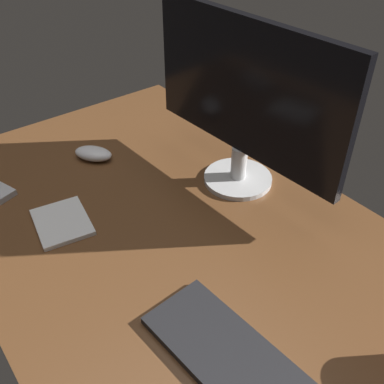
{
  "coord_description": "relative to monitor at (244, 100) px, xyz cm",
  "views": [
    {
      "loc": [
        60.15,
        -42.78,
        71.7
      ],
      "look_at": [
        -4.73,
        7.29,
        8.0
      ],
      "focal_mm": 41.53,
      "sensor_mm": 36.0,
      "label": 1
    }
  ],
  "objects": [
    {
      "name": "desk",
      "position": [
        7.38,
        -24.62,
        -24.25
      ],
      "size": [
        140.0,
        84.0,
        2.0
      ],
      "primitive_type": "cube",
      "color": "brown",
      "rests_on": "ground"
    },
    {
      "name": "monitor",
      "position": [
        0.0,
        0.0,
        0.0
      ],
      "size": [
        57.31,
        17.9,
        42.35
      ],
      "rotation": [
        0.0,
        0.0,
        0.05
      ],
      "color": "#B8B8B8",
      "rests_on": "desk"
    },
    {
      "name": "keyboard",
      "position": [
        38.63,
        -36.23,
        -22.5
      ],
      "size": [
        34.88,
        16.14,
        1.5
      ],
      "primitive_type": "cube",
      "rotation": [
        0.0,
        0.0,
        0.07
      ],
      "color": "black",
      "rests_on": "desk"
    },
    {
      "name": "computer_mouse",
      "position": [
        -32.5,
        -25.24,
        -21.43
      ],
      "size": [
        12.29,
        11.17,
        3.63
      ],
      "primitive_type": "ellipsoid",
      "rotation": [
        0.0,
        0.0,
        0.63
      ],
      "color": "silver",
      "rests_on": "desk"
    },
    {
      "name": "notepad",
      "position": [
        -12.37,
        -44.12,
        -22.7
      ],
      "size": [
        16.5,
        14.11,
        1.09
      ],
      "primitive_type": "cube",
      "rotation": [
        0.0,
        0.0,
        -0.17
      ],
      "color": "silver",
      "rests_on": "desk"
    }
  ]
}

